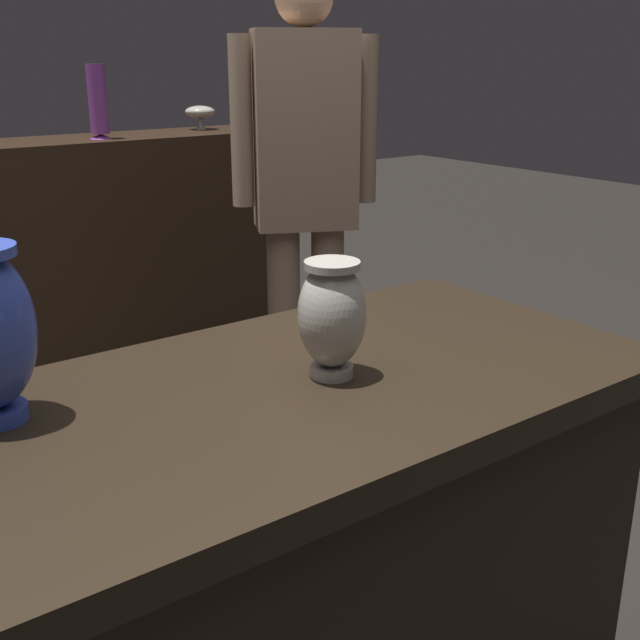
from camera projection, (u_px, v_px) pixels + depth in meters
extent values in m
cube|color=black|center=(309.00, 591.00, 1.44)|extent=(1.10, 0.59, 0.75)
cube|color=black|center=(308.00, 392.00, 1.32)|extent=(1.20, 0.64, 0.05)
cylinder|color=gray|center=(332.00, 370.00, 1.31)|extent=(0.07, 0.07, 0.02)
ellipsoid|color=gray|center=(332.00, 315.00, 1.28)|extent=(0.11, 0.11, 0.18)
cylinder|color=gray|center=(332.00, 265.00, 1.25)|extent=(0.09, 0.09, 0.01)
cylinder|color=gray|center=(201.00, 128.00, 3.55)|extent=(0.05, 0.05, 0.01)
cylinder|color=gray|center=(200.00, 122.00, 3.54)|extent=(0.02, 0.02, 0.04)
ellipsoid|color=gray|center=(200.00, 112.00, 3.53)|extent=(0.13, 0.13, 0.05)
cone|color=#7A388E|center=(101.00, 136.00, 3.16)|extent=(0.09, 0.09, 0.02)
cylinder|color=#7A388E|center=(98.00, 99.00, 3.11)|extent=(0.07, 0.07, 0.27)
cylinder|color=#846B56|center=(327.00, 336.00, 2.72)|extent=(0.11, 0.11, 0.77)
cylinder|color=#846B56|center=(284.00, 338.00, 2.70)|extent=(0.11, 0.11, 0.77)
cube|color=#846B56|center=(305.00, 131.00, 2.49)|extent=(0.37, 0.30, 0.61)
cylinder|color=#846B56|center=(366.00, 120.00, 2.51)|extent=(0.07, 0.07, 0.52)
cylinder|color=#846B56|center=(241.00, 122.00, 2.44)|extent=(0.07, 0.07, 0.52)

